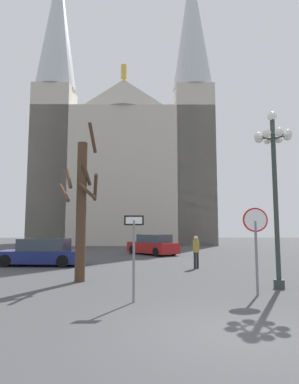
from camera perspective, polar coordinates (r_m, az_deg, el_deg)
ground_plane at (r=7.00m, az=14.40°, el=-23.09°), size 120.00×120.00×0.00m
cathedral at (r=42.50m, az=-4.26°, el=6.19°), size 22.03×12.70×37.00m
stop_sign at (r=10.66m, az=18.12°, el=-6.95°), size 0.75×0.15×2.66m
one_way_arrow_sign at (r=9.24m, az=-2.77°, el=-9.70°), size 0.56×0.07×2.39m
street_lamp at (r=12.21m, az=21.05°, el=3.65°), size 1.34×1.34×6.17m
bare_tree at (r=12.95m, az=-11.89°, el=-2.37°), size 1.68×1.65×6.15m
parked_car_near_red at (r=25.04m, az=0.61°, el=-9.31°), size 4.01×4.50×1.52m
parked_car_far_navy at (r=18.91m, az=-18.41°, el=-10.09°), size 4.60×2.13×1.45m
pedestrian_walking at (r=16.82m, az=8.16°, el=-9.83°), size 0.32×0.32×1.62m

